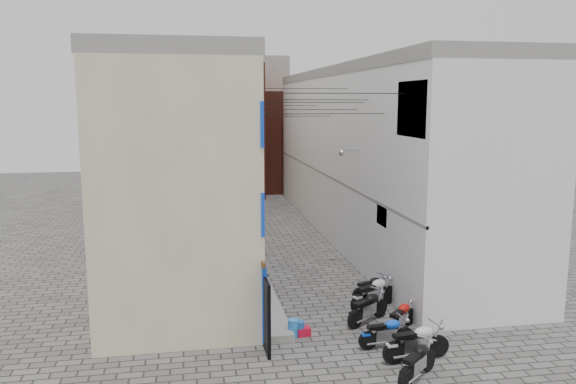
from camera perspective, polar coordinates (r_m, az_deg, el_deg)
ground at (r=17.97m, az=5.87°, el=-14.63°), size 90.00×90.00×0.00m
plinth at (r=29.76m, az=-4.90°, el=-4.66°), size 0.90×26.00×0.25m
building_left at (r=28.86m, az=-10.82°, el=3.59°), size 5.10×27.00×9.00m
building_right at (r=30.46m, az=8.34°, el=3.96°), size 5.94×26.00×9.00m
building_far_brick_left at (r=43.91m, az=-6.75°, el=6.23°), size 6.00×6.00×10.00m
building_far_brick_right at (r=46.52m, az=-0.69°, el=5.22°), size 5.00×6.00×8.00m
building_far_concrete at (r=50.02m, az=-4.87°, el=7.19°), size 8.00×5.00×11.00m
far_shopfront at (r=41.68m, az=-3.67°, el=0.86°), size 2.00×0.30×2.40m
overhead_wires at (r=23.87m, az=1.05°, el=8.92°), size 5.80×13.02×1.32m
motorcycle_a at (r=15.72m, az=13.06°, el=-16.29°), size 1.83×1.67×1.09m
motorcycle_b at (r=16.73m, az=12.93°, el=-14.48°), size 2.12×0.90×1.19m
motorcycle_c at (r=17.40m, az=9.98°, el=-13.72°), size 1.81×0.73×1.02m
motorcycle_d at (r=18.59m, az=11.43°, el=-12.20°), size 1.71×1.64×1.04m
motorcycle_e at (r=19.07m, az=8.14°, el=-11.38°), size 1.98×1.63×1.14m
motorcycle_f at (r=20.30m, az=8.74°, el=-9.96°), size 2.22×1.59×1.24m
motorcycle_g at (r=21.22m, az=8.45°, el=-9.46°), size 1.77×1.12×0.98m
person_a at (r=21.07m, az=-3.53°, el=-7.64°), size 0.55×0.73×1.79m
person_b at (r=20.48m, az=-2.89°, el=-8.23°), size 0.66×0.85×1.73m
water_jug_near at (r=18.03m, az=1.20°, el=-13.68°), size 0.38×0.38×0.48m
water_jug_far at (r=17.98m, az=0.54°, el=-13.63°), size 0.45×0.45×0.54m
red_crate at (r=18.09m, az=1.55°, el=-13.97°), size 0.47×0.38×0.26m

